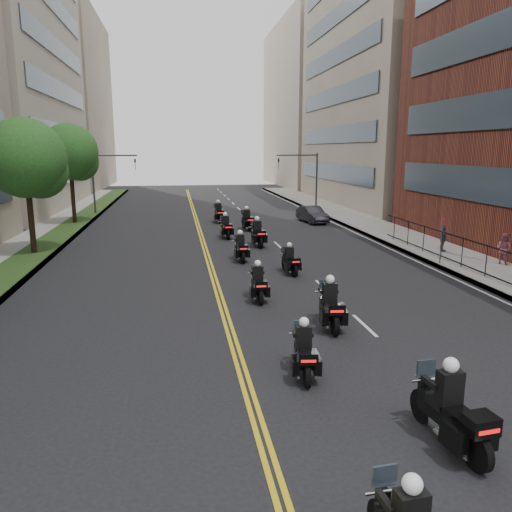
{
  "coord_description": "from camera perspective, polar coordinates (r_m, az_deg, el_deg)",
  "views": [
    {
      "loc": [
        -3.08,
        -5.53,
        5.96
      ],
      "look_at": [
        0.17,
        14.81,
        1.54
      ],
      "focal_mm": 35.0,
      "sensor_mm": 36.0,
      "label": 1
    }
  ],
  "objects": [
    {
      "name": "sidewalk_left",
      "position": [
        32.35,
        -24.91,
        0.49
      ],
      "size": [
        4.0,
        90.0,
        0.15
      ],
      "primitive_type": "cube",
      "color": "gray",
      "rests_on": "ground"
    },
    {
      "name": "motorcycle_10",
      "position": [
        41.44,
        -4.3,
        4.85
      ],
      "size": [
        0.67,
        2.55,
        1.88
      ],
      "rotation": [
        0.0,
        0.0,
        0.08
      ],
      "color": "black",
      "rests_on": "ground"
    },
    {
      "name": "motorcycle_8",
      "position": [
        34.14,
        -3.48,
        3.23
      ],
      "size": [
        0.66,
        2.4,
        1.77
      ],
      "rotation": [
        0.0,
        0.0,
        0.09
      ],
      "color": "black",
      "rests_on": "ground"
    },
    {
      "name": "pedestrian_b",
      "position": [
        28.65,
        26.48,
        0.76
      ],
      "size": [
        0.87,
        0.96,
        1.6
      ],
      "primitive_type": "imported",
      "rotation": [
        0.0,
        0.0,
        1.98
      ],
      "color": "#9C5565",
      "rests_on": "sidewalk_right"
    },
    {
      "name": "building_right_tan",
      "position": [
        59.58,
        16.44,
        20.38
      ],
      "size": [
        15.11,
        28.0,
        30.0
      ],
      "color": "gray",
      "rests_on": "ground"
    },
    {
      "name": "motorcycle_2",
      "position": [
        13.61,
        5.51,
        -11.0
      ],
      "size": [
        0.64,
        2.16,
        1.6
      ],
      "rotation": [
        0.0,
        0.0,
        -0.13
      ],
      "color": "black",
      "rests_on": "ground"
    },
    {
      "name": "motorcycle_9",
      "position": [
        37.46,
        -1.03,
        4.06
      ],
      "size": [
        0.72,
        2.43,
        1.8
      ],
      "rotation": [
        0.0,
        0.0,
        0.12
      ],
      "color": "black",
      "rests_on": "ground"
    },
    {
      "name": "traffic_signal_right",
      "position": [
        49.23,
        5.87,
        9.42
      ],
      "size": [
        4.09,
        0.2,
        5.6
      ],
      "color": "#3F3F44",
      "rests_on": "ground"
    },
    {
      "name": "motorcycle_1",
      "position": [
        11.27,
        21.5,
        -16.38
      ],
      "size": [
        0.73,
        2.55,
        1.88
      ],
      "rotation": [
        0.0,
        0.0,
        0.11
      ],
      "color": "black",
      "rests_on": "ground"
    },
    {
      "name": "grass_strip",
      "position": [
        32.12,
        -23.55,
        0.71
      ],
      "size": [
        2.0,
        90.0,
        0.04
      ],
      "primitive_type": "cube",
      "color": "#1E3E16",
      "rests_on": "sidewalk_left"
    },
    {
      "name": "pedestrian_c",
      "position": [
        30.76,
        20.59,
        1.86
      ],
      "size": [
        0.47,
        0.91,
        1.5
      ],
      "primitive_type": "imported",
      "rotation": [
        0.0,
        0.0,
        1.45
      ],
      "color": "#43444B",
      "rests_on": "sidewalk_right"
    },
    {
      "name": "building_right_far",
      "position": [
        87.36,
        7.62,
        16.64
      ],
      "size": [
        15.0,
        28.0,
        26.0
      ],
      "primitive_type": "cube",
      "color": "#ABA18A",
      "rests_on": "ground"
    },
    {
      "name": "traffic_signal_left",
      "position": [
        48.02,
        -17.0,
        8.9
      ],
      "size": [
        4.09,
        0.2,
        5.6
      ],
      "color": "#3F3F44",
      "rests_on": "ground"
    },
    {
      "name": "building_left_far",
      "position": [
        85.94,
        -22.67,
        15.92
      ],
      "size": [
        16.0,
        28.0,
        26.0
      ],
      "primitive_type": "cube",
      "color": "gray",
      "rests_on": "ground"
    },
    {
      "name": "parked_sedan",
      "position": [
        41.69,
        6.44,
        4.75
      ],
      "size": [
        1.94,
        4.22,
        1.34
      ],
      "primitive_type": "imported",
      "rotation": [
        0.0,
        0.0,
        0.13
      ],
      "color": "black",
      "rests_on": "ground"
    },
    {
      "name": "motorcycle_5",
      "position": [
        24.33,
        3.9,
        -0.62
      ],
      "size": [
        0.6,
        2.08,
        1.54
      ],
      "rotation": [
        0.0,
        0.0,
        0.12
      ],
      "color": "black",
      "rests_on": "ground"
    },
    {
      "name": "motorcycle_3",
      "position": [
        17.16,
        8.49,
        -5.82
      ],
      "size": [
        0.66,
        2.45,
        1.81
      ],
      "rotation": [
        0.0,
        0.0,
        -0.09
      ],
      "color": "black",
      "rests_on": "ground"
    },
    {
      "name": "motorcycle_4",
      "position": [
        20.05,
        0.25,
        -3.27
      ],
      "size": [
        0.51,
        2.19,
        1.62
      ],
      "rotation": [
        0.0,
        0.0,
        -0.03
      ],
      "color": "black",
      "rests_on": "ground"
    },
    {
      "name": "sidewalk_right",
      "position": [
        34.56,
        16.96,
        1.78
      ],
      "size": [
        4.0,
        90.0,
        0.15
      ],
      "primitive_type": "cube",
      "color": "gray",
      "rests_on": "ground"
    },
    {
      "name": "motorcycle_7",
      "position": [
        31.2,
        0.18,
        2.48
      ],
      "size": [
        0.65,
        2.53,
        1.87
      ],
      "rotation": [
        0.0,
        0.0,
        0.07
      ],
      "color": "black",
      "rests_on": "ground"
    },
    {
      "name": "motorcycle_6",
      "position": [
        27.09,
        -1.78,
        0.83
      ],
      "size": [
        0.54,
        2.28,
        1.68
      ],
      "rotation": [
        0.0,
        0.0,
        0.04
      ],
      "color": "black",
      "rests_on": "ground"
    }
  ]
}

